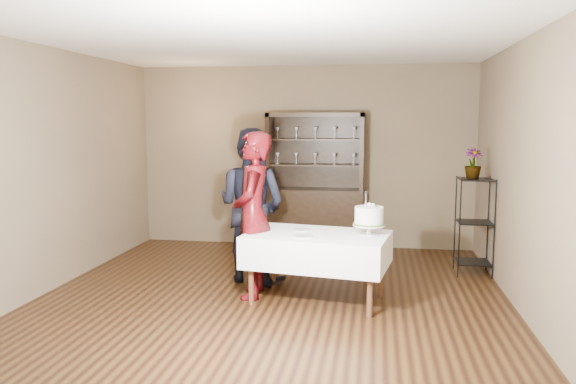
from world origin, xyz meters
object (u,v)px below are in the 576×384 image
(cake_table, at_px, (317,250))
(china_hutch, at_px, (315,205))
(man, at_px, (251,205))
(potted_plant, at_px, (473,163))
(plant_etagere, at_px, (474,222))
(woman, at_px, (253,215))
(cake, at_px, (369,217))

(cake_table, bearing_deg, china_hutch, 96.78)
(man, height_order, potted_plant, man)
(plant_etagere, xyz_separation_m, man, (-2.65, -0.69, 0.25))
(woman, height_order, man, man)
(cake_table, height_order, man, man)
(plant_etagere, xyz_separation_m, potted_plant, (-0.04, 0.03, 0.72))
(cake, bearing_deg, china_hutch, 108.94)
(woman, relative_size, cake, 3.90)
(man, xyz_separation_m, potted_plant, (2.61, 0.73, 0.47))
(woman, bearing_deg, cake_table, 78.50)
(china_hutch, xyz_separation_m, woman, (-0.42, -2.33, 0.22))
(man, distance_m, cake, 1.51)
(china_hutch, distance_m, woman, 2.38)
(plant_etagere, height_order, woman, woman)
(china_hutch, height_order, cake_table, china_hutch)
(china_hutch, relative_size, woman, 1.12)
(cake_table, relative_size, potted_plant, 4.29)
(man, height_order, cake, man)
(plant_etagere, distance_m, man, 2.75)
(man, bearing_deg, cake_table, 162.31)
(cake_table, distance_m, man, 1.13)
(man, bearing_deg, china_hutch, -88.05)
(china_hutch, height_order, man, china_hutch)
(china_hutch, relative_size, plant_etagere, 1.67)
(plant_etagere, bearing_deg, cake_table, -143.05)
(china_hutch, distance_m, plant_etagere, 2.33)
(cake_table, distance_m, cake, 0.64)
(china_hutch, distance_m, cake, 2.52)
(man, bearing_deg, cake, 175.56)
(china_hutch, xyz_separation_m, man, (-0.57, -1.75, 0.24))
(china_hutch, distance_m, cake_table, 2.42)
(cake, relative_size, potted_plant, 1.25)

